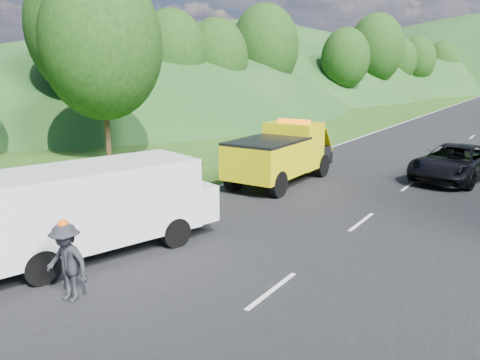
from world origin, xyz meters
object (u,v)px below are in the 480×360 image
Objects in this scene: child at (159,222)px; passing_suv at (452,180)px; tow_truck at (281,153)px; suitcase at (151,203)px; white_van at (99,204)px; worker at (70,300)px; woman at (153,215)px.

passing_suv is at bearing 100.50° from child.
suitcase is (-1.90, -6.31, -1.09)m from tow_truck.
worker is (1.65, -2.30, -1.41)m from white_van.
suitcase is 0.09× the size of passing_suv.
worker is at bearing -38.62° from white_van.
tow_truck is 4.42× the size of woman.
suitcase is at bearing 112.19° from worker.
worker reaches higher than suitcase.
child is (0.73, -0.44, 0.00)m from woman.
white_van reaches higher than child.
child is at bearing 116.09° from white_van.
woman is 6.29m from worker.
tow_truck is 9.97m from white_van.
white_van is 1.30× the size of passing_suv.
white_van is (-0.20, -9.97, 0.06)m from tow_truck.
woman is at bearing 110.28° from worker.
white_van reaches higher than woman.
woman is 0.82× the size of worker.
child is 1.73× the size of suitcase.
tow_truck is at bearing 73.22° from suitcase.
worker is 6.84m from suitcase.
passing_suv is at bearing 36.86° from tow_truck.
white_van is at bearing -38.79° from child.
child is at bearing -34.57° from suitcase.
tow_truck is 6.68m from suitcase.
tow_truck is 8.15m from passing_suv.
child is at bearing -144.50° from woman.
woman is at bearing -103.21° from tow_truck.
woman reaches higher than child.
child is 0.49× the size of worker.
worker is (2.90, -5.58, 0.00)m from woman.
child is at bearing -112.12° from passing_suv.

